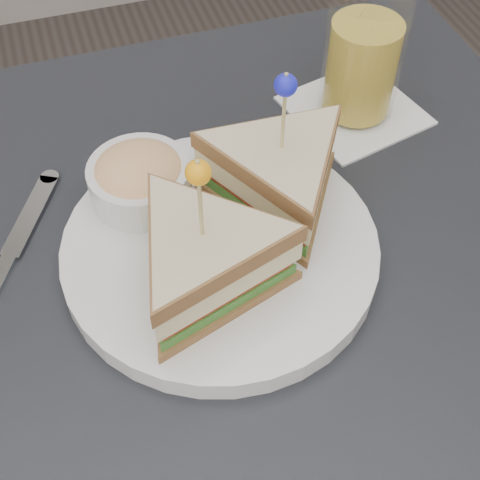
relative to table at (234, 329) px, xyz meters
name	(u,v)px	position (x,y,z in m)	size (l,w,h in m)	color
table	(234,329)	(0.00, 0.00, 0.00)	(0.80, 0.80, 0.75)	black
plate_meal	(228,220)	(0.01, 0.04, 0.12)	(0.36, 0.35, 0.17)	silver
cutlery_knife	(13,250)	(-0.19, 0.10, 0.08)	(0.11, 0.18, 0.01)	silver
drink_set	(363,56)	(0.21, 0.19, 0.15)	(0.16, 0.16, 0.17)	white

